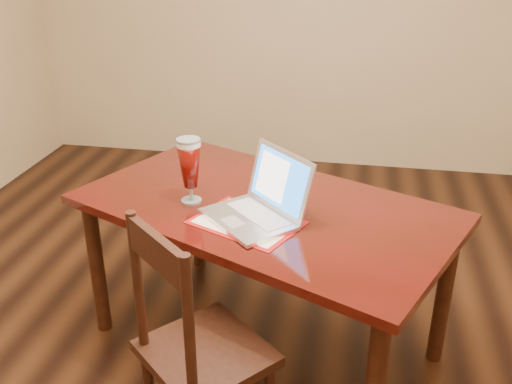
# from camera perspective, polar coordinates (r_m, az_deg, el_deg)

# --- Properties ---
(ground) EXTENTS (5.00, 5.00, 0.00)m
(ground) POSITION_cam_1_polar(r_m,az_deg,el_deg) (2.70, 0.03, -16.86)
(ground) COLOR black
(ground) RESTS_ON ground
(dining_table) EXTENTS (1.78, 1.45, 1.02)m
(dining_table) POSITION_cam_1_polar(r_m,az_deg,el_deg) (2.44, 0.59, -2.89)
(dining_table) COLOR #440A09
(dining_table) RESTS_ON ground
(dining_chair) EXTENTS (0.57, 0.57, 0.97)m
(dining_chair) POSITION_cam_1_polar(r_m,az_deg,el_deg) (2.08, -5.87, -15.43)
(dining_chair) COLOR black
(dining_chair) RESTS_ON ground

